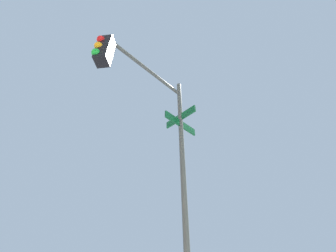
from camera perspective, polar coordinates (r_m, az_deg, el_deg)
name	(u,v)px	position (r m, az deg, el deg)	size (l,w,h in m)	color
traffic_signal_near	(148,109)	(4.54, -5.51, 4.71)	(2.05, 2.49, 5.75)	#474C47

